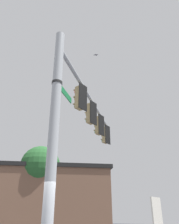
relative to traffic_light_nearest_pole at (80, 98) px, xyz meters
The scene contains 10 objects.
signal_pole 3.44m from the traffic_light_nearest_pole, 157.67° to the right, with size 0.31×0.31×7.75m, color #ADB2B7.
mast_arm 1.97m from the traffic_light_nearest_pole, 21.26° to the left, with size 0.17×0.17×8.43m, color #ADB2B7.
traffic_light_nearest_pole is the anchor object (origin of this frame).
traffic_light_mid_inner 1.75m from the traffic_light_nearest_pole, 21.87° to the left, with size 0.54×0.49×1.31m.
traffic_light_mid_outer 3.50m from the traffic_light_nearest_pole, 21.87° to the left, with size 0.54×0.49×1.31m.
traffic_light_arm_end 5.25m from the traffic_light_nearest_pole, 21.87° to the left, with size 0.54×0.49×1.31m.
street_name_sign 2.17m from the traffic_light_nearest_pole, 157.60° to the right, with size 1.43×0.70×0.22m.
bird_flying 3.91m from the traffic_light_nearest_pole, ahead, with size 0.20×0.26×0.07m.
storefront_building 11.60m from the traffic_light_nearest_pole, 51.12° to the left, with size 10.21×10.16×5.20m.
tree_by_storefront 9.64m from the traffic_light_nearest_pole, 58.62° to the left, with size 3.04×3.04×6.66m.
Camera 1 is at (-4.37, -4.76, 1.70)m, focal length 36.09 mm.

